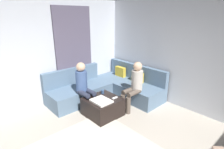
{
  "coord_description": "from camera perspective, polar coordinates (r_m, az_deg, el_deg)",
  "views": [
    {
      "loc": [
        1.51,
        -1.22,
        2.28
      ],
      "look_at": [
        -1.63,
        1.63,
        0.85
      ],
      "focal_mm": 28.59,
      "sensor_mm": 36.0,
      "label": 1
    }
  ],
  "objects": [
    {
      "name": "wall_back",
      "position": [
        4.52,
        27.27,
        4.69
      ],
      "size": [
        6.0,
        0.12,
        2.7
      ],
      "primitive_type": "cube",
      "color": "silver",
      "rests_on": "ground_plane"
    },
    {
      "name": "wall_left",
      "position": [
        4.71,
        -26.45,
        5.28
      ],
      "size": [
        0.12,
        6.0,
        2.7
      ],
      "primitive_type": "cube",
      "color": "silver",
      "rests_on": "ground_plane"
    },
    {
      "name": "sectional_couch",
      "position": [
        5.15,
        -1.34,
        -4.24
      ],
      "size": [
        2.1,
        2.55,
        0.87
      ],
      "color": "slate",
      "rests_on": "ground_plane"
    },
    {
      "name": "ottoman",
      "position": [
        4.29,
        -2.97,
        -10.24
      ],
      "size": [
        0.76,
        0.76,
        0.42
      ],
      "primitive_type": "cube",
      "color": "black",
      "rests_on": "ground_plane"
    },
    {
      "name": "person_on_couch_back",
      "position": [
        4.43,
        7.16,
        -3.01
      ],
      "size": [
        0.3,
        0.6,
        1.2
      ],
      "rotation": [
        0.0,
        0.0,
        3.14
      ],
      "color": "brown",
      "rests_on": "ground_plane"
    },
    {
      "name": "game_remote",
      "position": [
        4.2,
        0.9,
        -7.5
      ],
      "size": [
        0.05,
        0.15,
        0.02
      ],
      "primitive_type": "cube",
      "color": "white",
      "rests_on": "ottoman"
    },
    {
      "name": "folded_blanket",
      "position": [
        4.05,
        -3.44,
        -8.44
      ],
      "size": [
        0.44,
        0.36,
        0.04
      ],
      "primitive_type": "cube",
      "color": "white",
      "rests_on": "ottoman"
    },
    {
      "name": "coffee_mug",
      "position": [
        4.43,
        -3.03,
        -5.55
      ],
      "size": [
        0.08,
        0.08,
        0.1
      ],
      "primitive_type": "cylinder",
      "color": "#334C72",
      "rests_on": "ottoman"
    },
    {
      "name": "person_on_couch_side",
      "position": [
        4.4,
        -8.98,
        -3.27
      ],
      "size": [
        0.6,
        0.3,
        1.2
      ],
      "rotation": [
        0.0,
        0.0,
        -1.57
      ],
      "color": "#2D3347",
      "rests_on": "ground_plane"
    },
    {
      "name": "curtain_panel",
      "position": [
        5.13,
        -11.98,
        6.65
      ],
      "size": [
        0.06,
        1.1,
        2.5
      ],
      "primitive_type": "cube",
      "color": "#595166",
      "rests_on": "ground_plane"
    }
  ]
}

